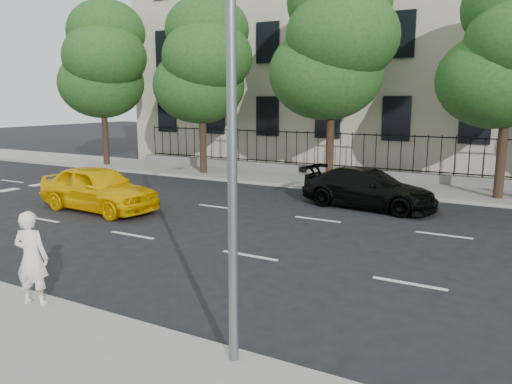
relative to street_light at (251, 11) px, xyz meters
The scene contains 14 objects.
ground 5.99m from the street_light, 144.73° to the left, with size 120.00×120.00×0.00m, color black.
near_sidewalk 6.08m from the street_light, 138.24° to the right, with size 60.00×4.00×0.15m, color gray.
far_sidewalk 16.75m from the street_light, 99.01° to the left, with size 60.00×4.00×0.15m, color gray.
lane_markings 8.67m from the street_light, 110.98° to the left, with size 49.60×4.62×0.01m, color silver, non-canonical shape.
masonry_building 25.14m from the street_light, 95.78° to the left, with size 34.60×12.11×18.50m.
iron_fence 18.21m from the street_light, 98.14° to the left, with size 30.00×0.50×2.20m.
street_light is the anchor object (origin of this frame).
tree_a 23.89m from the street_light, 140.66° to the left, with size 5.71×5.31×9.39m.
tree_b 18.99m from the street_light, 127.15° to the left, with size 5.53×5.12×8.97m.
tree_c 15.82m from the street_light, 106.43° to the left, with size 5.89×5.50×9.80m.
tree_d 15.36m from the street_light, 80.48° to the left, with size 5.34×4.94×8.84m.
yellow_taxi 12.44m from the street_light, 147.90° to the left, with size 1.92×4.77×1.62m, color #FFC100.
black_sedan 12.34m from the street_light, 97.96° to the left, with size 2.02×4.98×1.45m, color black.
woman_near 6.01m from the street_light, behind, with size 0.65×0.43×1.79m, color white.
Camera 1 is at (6.12, -8.08, 3.94)m, focal length 35.00 mm.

